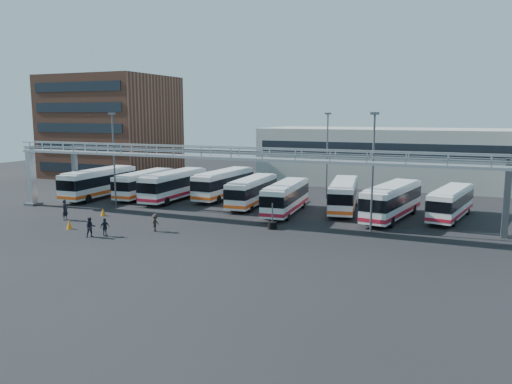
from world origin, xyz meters
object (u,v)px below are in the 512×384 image
at_px(bus_1, 145,183).
at_px(bus_2, 174,184).
at_px(bus_4, 252,191).
at_px(pedestrian_d, 105,227).
at_px(bus_0, 99,182).
at_px(bus_8, 451,202).
at_px(bus_6, 344,194).
at_px(pedestrian_b, 90,227).
at_px(pedestrian_c, 155,223).
at_px(bus_3, 224,183).
at_px(light_pole_left, 114,154).
at_px(pedestrian_a, 65,210).
at_px(tire_stack, 272,225).
at_px(light_pole_back, 327,151).
at_px(light_pole_mid, 373,165).
at_px(bus_7, 392,200).
at_px(bus_5, 286,197).
at_px(cone_left, 69,224).
at_px(cone_right, 103,212).

height_order(bus_1, bus_2, bus_2).
distance_m(bus_4, pedestrian_d, 18.29).
bearing_deg(bus_0, bus_8, 2.57).
relative_size(bus_2, bus_6, 1.04).
relative_size(pedestrian_b, pedestrian_c, 1.07).
distance_m(bus_0, pedestrian_d, 20.20).
distance_m(bus_1, bus_3, 9.70).
height_order(bus_6, pedestrian_b, bus_6).
bearing_deg(bus_8, bus_6, -169.61).
bearing_deg(pedestrian_b, light_pole_left, 70.21).
height_order(pedestrian_a, pedestrian_d, pedestrian_a).
relative_size(bus_8, tire_stack, 4.43).
height_order(bus_4, pedestrian_b, bus_4).
height_order(bus_6, pedestrian_c, bus_6).
distance_m(bus_4, tire_stack, 11.21).
distance_m(light_pole_back, bus_3, 12.88).
bearing_deg(pedestrian_a, pedestrian_c, -101.08).
relative_size(light_pole_mid, bus_7, 0.90).
distance_m(bus_5, bus_8, 15.96).
xyz_separation_m(cone_left, tire_stack, (16.53, 7.03, -0.01)).
relative_size(light_pole_mid, light_pole_back, 1.00).
bearing_deg(cone_left, light_pole_mid, 21.10).
height_order(light_pole_back, bus_6, light_pole_back).
distance_m(light_pole_back, bus_2, 18.50).
xyz_separation_m(light_pole_left, bus_7, (28.93, 4.76, -3.86)).
bearing_deg(bus_1, cone_right, -79.59).
height_order(bus_2, bus_6, bus_2).
relative_size(bus_6, pedestrian_b, 6.57).
bearing_deg(bus_4, light_pole_back, 49.72).
distance_m(bus_6, pedestrian_b, 25.38).
relative_size(bus_4, bus_8, 1.02).
height_order(light_pole_mid, bus_3, light_pole_mid).
relative_size(bus_0, cone_left, 14.61).
xyz_separation_m(light_pole_left, bus_1, (-0.52, 6.15, -3.98)).
height_order(bus_7, cone_left, bus_7).
relative_size(light_pole_left, bus_7, 0.90).
xyz_separation_m(bus_4, cone_right, (-11.63, -10.62, -1.35)).
distance_m(bus_0, bus_7, 34.31).
height_order(light_pole_mid, light_pole_back, same).
bearing_deg(light_pole_mid, bus_2, 164.32).
xyz_separation_m(bus_2, pedestrian_c, (7.00, -14.11, -1.11)).
bearing_deg(cone_right, tire_stack, 4.05).
height_order(light_pole_back, pedestrian_d, light_pole_back).
height_order(light_pole_mid, pedestrian_a, light_pole_mid).
relative_size(light_pole_mid, bus_1, 0.97).
bearing_deg(light_pole_back, bus_2, -152.95).
height_order(bus_0, pedestrian_a, bus_0).
bearing_deg(cone_right, bus_3, 65.06).
relative_size(light_pole_back, bus_8, 1.00).
bearing_deg(light_pole_back, bus_7, -45.95).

